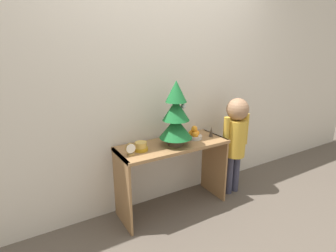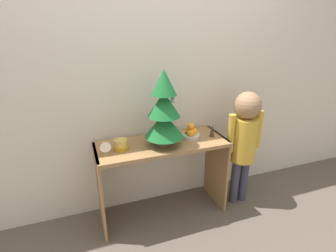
# 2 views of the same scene
# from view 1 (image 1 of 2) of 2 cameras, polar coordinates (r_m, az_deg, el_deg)

# --- Properties ---
(ground_plane) EXTENTS (12.00, 12.00, 0.00)m
(ground_plane) POSITION_cam_1_polar(r_m,az_deg,el_deg) (2.72, 3.52, -19.34)
(ground_plane) COLOR brown
(back_wall) EXTENTS (7.00, 0.05, 2.50)m
(back_wall) POSITION_cam_1_polar(r_m,az_deg,el_deg) (2.63, -1.94, 9.08)
(back_wall) COLOR beige
(back_wall) RESTS_ON ground_plane
(console_table) EXTENTS (1.10, 0.44, 0.71)m
(console_table) POSITION_cam_1_polar(r_m,az_deg,el_deg) (2.61, 1.02, -7.22)
(console_table) COLOR olive
(console_table) RESTS_ON ground_plane
(mini_tree) EXTENTS (0.31, 0.31, 0.61)m
(mini_tree) POSITION_cam_1_polar(r_m,az_deg,el_deg) (2.41, 1.65, 2.23)
(mini_tree) COLOR #4C3828
(mini_tree) RESTS_ON console_table
(fruit_bowl) EXTENTS (0.16, 0.16, 0.14)m
(fruit_bowl) POSITION_cam_1_polar(r_m,az_deg,el_deg) (2.68, 5.73, -1.85)
(fruit_bowl) COLOR #B7B2A8
(fruit_bowl) RESTS_ON console_table
(singing_bowl) EXTENTS (0.12, 0.12, 0.08)m
(singing_bowl) POSITION_cam_1_polar(r_m,az_deg,el_deg) (2.37, -5.91, -4.50)
(singing_bowl) COLOR #B78419
(singing_bowl) RESTS_ON console_table
(desk_clock) EXTENTS (0.10, 0.04, 0.12)m
(desk_clock) POSITION_cam_1_polar(r_m,az_deg,el_deg) (2.27, -8.17, -5.09)
(desk_clock) COLOR olive
(desk_clock) RESTS_ON console_table
(figurine) EXTENTS (0.04, 0.04, 0.11)m
(figurine) POSITION_cam_1_polar(r_m,az_deg,el_deg) (2.76, 9.38, -1.25)
(figurine) COLOR #382D23
(figurine) RESTS_ON console_table
(child_figure) EXTENTS (0.35, 0.24, 1.09)m
(child_figure) POSITION_cam_1_polar(r_m,az_deg,el_deg) (2.93, 14.53, -1.63)
(child_figure) COLOR #38384C
(child_figure) RESTS_ON ground_plane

